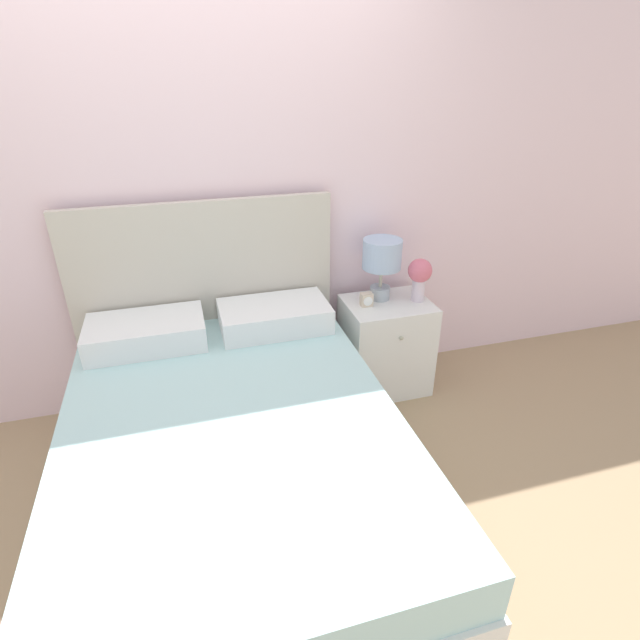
% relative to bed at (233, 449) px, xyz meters
% --- Properties ---
extents(ground_plane, '(12.00, 12.00, 0.00)m').
position_rel_bed_xyz_m(ground_plane, '(0.00, 0.91, -0.30)').
color(ground_plane, tan).
extents(wall_back, '(8.00, 0.06, 2.60)m').
position_rel_bed_xyz_m(wall_back, '(0.00, 0.98, 1.00)').
color(wall_back, silver).
rests_on(wall_back, ground_plane).
extents(bed, '(1.46, 1.99, 1.23)m').
position_rel_bed_xyz_m(bed, '(0.00, 0.00, 0.00)').
color(bed, white).
rests_on(bed, ground_plane).
extents(nightstand, '(0.51, 0.43, 0.59)m').
position_rel_bed_xyz_m(nightstand, '(1.05, 0.69, -0.00)').
color(nightstand, white).
rests_on(nightstand, ground_plane).
extents(table_lamp, '(0.23, 0.23, 0.37)m').
position_rel_bed_xyz_m(table_lamp, '(1.02, 0.76, 0.55)').
color(table_lamp, '#A8B2BC').
rests_on(table_lamp, nightstand).
extents(flower_vase, '(0.14, 0.14, 0.26)m').
position_rel_bed_xyz_m(flower_vase, '(1.23, 0.67, 0.46)').
color(flower_vase, silver).
rests_on(flower_vase, nightstand).
extents(alarm_clock, '(0.07, 0.05, 0.08)m').
position_rel_bed_xyz_m(alarm_clock, '(0.90, 0.69, 0.33)').
color(alarm_clock, beige).
rests_on(alarm_clock, nightstand).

